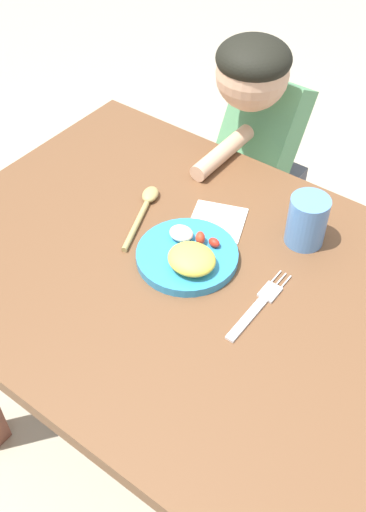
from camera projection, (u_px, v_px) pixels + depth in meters
The scene contains 8 objects.
ground_plane at pixel (193, 451), 1.66m from camera, with size 8.00×8.00×0.00m, color #AFA48B.
dining_table at pixel (197, 314), 1.22m from camera, with size 1.13×0.78×0.74m.
plate at pixel (189, 255), 1.15m from camera, with size 0.20×0.20×0.06m.
fork at pixel (258, 306), 1.08m from camera, with size 0.03×0.20×0.01m.
spoon at pixel (145, 206), 1.27m from camera, with size 0.10×0.20×0.02m.
drinking_cup at pixel (307, 221), 1.17m from camera, with size 0.08×0.08×0.11m, color #558ACE.
person at pixel (257, 178), 1.63m from camera, with size 0.19×0.42×1.00m.
napkin at pixel (217, 221), 1.24m from camera, with size 0.11×0.11×0.00m, color white.
Camera 1 is at (0.44, -0.63, 1.58)m, focal length 41.09 mm.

